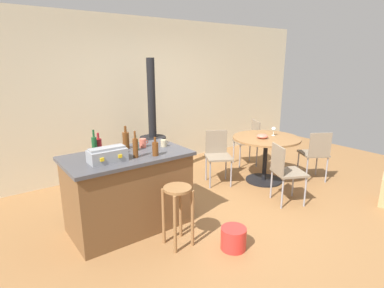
% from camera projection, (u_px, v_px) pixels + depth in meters
% --- Properties ---
extents(ground_plane, '(8.80, 8.80, 0.00)m').
position_uv_depth(ground_plane, '(233.00, 212.00, 4.12)').
color(ground_plane, olive).
extents(back_wall, '(8.00, 0.10, 2.70)m').
position_uv_depth(back_wall, '(143.00, 95.00, 5.64)').
color(back_wall, beige).
rests_on(back_wall, ground_plane).
extents(kitchen_island, '(1.42, 0.81, 0.92)m').
position_uv_depth(kitchen_island, '(129.00, 191.00, 3.67)').
color(kitchen_island, brown).
rests_on(kitchen_island, ground_plane).
extents(wooden_stool, '(0.30, 0.30, 0.68)m').
position_uv_depth(wooden_stool, '(178.00, 205.00, 3.28)').
color(wooden_stool, olive).
rests_on(wooden_stool, ground_plane).
extents(dining_table, '(1.09, 1.09, 0.76)m').
position_uv_depth(dining_table, '(266.00, 148.00, 5.05)').
color(dining_table, black).
rests_on(dining_table, ground_plane).
extents(folding_chair_near, '(0.55, 0.55, 0.86)m').
position_uv_depth(folding_chair_near, '(316.00, 152.00, 5.08)').
color(folding_chair_near, '#7F705B').
rests_on(folding_chair_near, ground_plane).
extents(folding_chair_far, '(0.53, 0.53, 0.86)m').
position_uv_depth(folding_chair_far, '(249.00, 139.00, 5.89)').
color(folding_chair_far, '#7F705B').
rests_on(folding_chair_far, ground_plane).
extents(folding_chair_left, '(0.54, 0.54, 0.86)m').
position_uv_depth(folding_chair_left, '(218.00, 153.00, 5.02)').
color(folding_chair_left, '#7F705B').
rests_on(folding_chair_left, ground_plane).
extents(folding_chair_right, '(0.54, 0.54, 0.85)m').
position_uv_depth(folding_chair_right, '(285.00, 169.00, 4.28)').
color(folding_chair_right, '#7F705B').
rests_on(folding_chair_right, ground_plane).
extents(wood_stove, '(0.44, 0.45, 2.01)m').
position_uv_depth(wood_stove, '(153.00, 149.00, 5.24)').
color(wood_stove, black).
rests_on(wood_stove, ground_plane).
extents(toolbox, '(0.39, 0.22, 0.16)m').
position_uv_depth(toolbox, '(107.00, 155.00, 3.28)').
color(toolbox, gray).
rests_on(toolbox, kitchen_island).
extents(bottle_0, '(0.07, 0.07, 0.22)m').
position_uv_depth(bottle_0, '(155.00, 149.00, 3.48)').
color(bottle_0, '#603314').
rests_on(bottle_0, kitchen_island).
extents(bottle_1, '(0.07, 0.07, 0.19)m').
position_uv_depth(bottle_1, '(135.00, 145.00, 3.68)').
color(bottle_1, '#194C23').
rests_on(bottle_1, kitchen_island).
extents(bottle_2, '(0.06, 0.06, 0.30)m').
position_uv_depth(bottle_2, '(135.00, 147.00, 3.40)').
color(bottle_2, '#603314').
rests_on(bottle_2, kitchen_island).
extents(bottle_3, '(0.06, 0.06, 0.30)m').
position_uv_depth(bottle_3, '(95.00, 146.00, 3.45)').
color(bottle_3, '#194C23').
rests_on(bottle_3, kitchen_island).
extents(bottle_4, '(0.07, 0.07, 0.25)m').
position_uv_depth(bottle_4, '(99.00, 146.00, 3.54)').
color(bottle_4, maroon).
rests_on(bottle_4, kitchen_island).
extents(bottle_5, '(0.08, 0.08, 0.28)m').
position_uv_depth(bottle_5, '(126.00, 140.00, 3.75)').
color(bottle_5, '#603314').
rests_on(bottle_5, kitchen_island).
extents(cup_0, '(0.11, 0.07, 0.09)m').
position_uv_depth(cup_0, '(164.00, 143.00, 3.86)').
color(cup_0, tan).
rests_on(cup_0, kitchen_island).
extents(cup_1, '(0.11, 0.07, 0.08)m').
position_uv_depth(cup_1, '(122.00, 150.00, 3.58)').
color(cup_1, tan).
rests_on(cup_1, kitchen_island).
extents(cup_2, '(0.12, 0.08, 0.11)m').
position_uv_depth(cup_2, '(143.00, 143.00, 3.83)').
color(cup_2, '#DB6651').
rests_on(cup_2, kitchen_island).
extents(wine_glass, '(0.07, 0.07, 0.14)m').
position_uv_depth(wine_glass, '(274.00, 129.00, 5.09)').
color(wine_glass, silver).
rests_on(wine_glass, dining_table).
extents(serving_bowl, '(0.18, 0.18, 0.07)m').
position_uv_depth(serving_bowl, '(262.00, 136.00, 4.92)').
color(serving_bowl, '#DB6651').
rests_on(serving_bowl, dining_table).
extents(plastic_bucket, '(0.28, 0.28, 0.24)m').
position_uv_depth(plastic_bucket, '(233.00, 238.00, 3.30)').
color(plastic_bucket, red).
rests_on(plastic_bucket, ground_plane).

